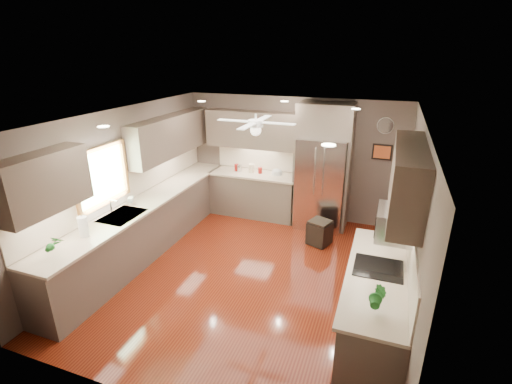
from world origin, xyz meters
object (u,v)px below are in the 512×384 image
Objects in this scene: canister_d at (260,171)px; potted_plant_right at (377,297)px; canister_c at (251,168)px; microwave at (395,223)px; potted_plant_left at (52,244)px; refrigerator at (322,169)px; canister_b at (239,168)px; bowl at (277,174)px; paper_towel at (83,227)px; stool at (319,232)px; soap_bottle at (132,199)px; canister_a at (237,167)px.

potted_plant_right is at bearing -55.76° from canister_d.
canister_c is 0.34× the size of microwave.
potted_plant_right is at bearing -96.09° from microwave.
potted_plant_left is at bearing -106.07° from canister_c.
refrigerator is (1.31, -0.07, 0.19)m from canister_d.
canister_b is 1.77m from refrigerator.
microwave reaches higher than canister_c.
bowl is (1.70, 3.99, -0.13)m from potted_plant_left.
refrigerator reaches higher than potted_plant_left.
paper_towel is at bearing -104.67° from canister_b.
canister_c is at bearing 177.94° from refrigerator.
canister_d is 0.28× the size of stool.
refrigerator reaches higher than potted_plant_right.
stool is at bearing -38.41° from bowl.
canister_d is 0.75× the size of soap_bottle.
canister_a is 1.84m from refrigerator.
canister_c reaches higher than stool.
canister_a is 4.22m from microwave.
refrigerator is 1.26m from stool.
bowl is 3.87m from paper_towel.
canister_a is 0.65× the size of bowl.
soap_bottle is 4.15m from microwave.
microwave is at bearing -46.56° from canister_d.
potted_plant_left is at bearing -108.43° from canister_d.
stool is at bearing -23.37° from canister_a.
potted_plant_left is at bearing -102.53° from canister_b.
stool is at bearing -31.10° from canister_d.
paper_towel is (0.11, -1.17, 0.05)m from soap_bottle.
microwave is (2.26, -2.77, 0.51)m from bowl.
canister_a is 0.76× the size of canister_c.
canister_c is 3.97m from microwave.
potted_plant_right is (3.06, -3.70, 0.07)m from canister_a.
canister_b is 0.89× the size of soap_bottle.
soap_bottle is 3.35m from stool.
canister_c reaches higher than canister_b.
canister_a is at bearing 156.63° from stool.
soap_bottle reaches higher than canister_a.
paper_towel reaches higher than canister_b.
potted_plant_right is at bearing -59.72° from bowl.
canister_d is at bearing 5.83° from canister_c.
canister_d is 3.73m from paper_towel.
potted_plant_left is 3.88m from potted_plant_right.
canister_b is at bearing 178.81° from refrigerator.
soap_bottle is 3.56m from refrigerator.
canister_b is 0.82× the size of canister_c.
paper_towel reaches higher than canister_a.
soap_bottle is (-1.46, -2.31, 0.03)m from canister_d.
potted_plant_right is 0.12× the size of refrigerator.
canister_b is 0.49× the size of potted_plant_left.
potted_plant_left reaches higher than canister_d.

